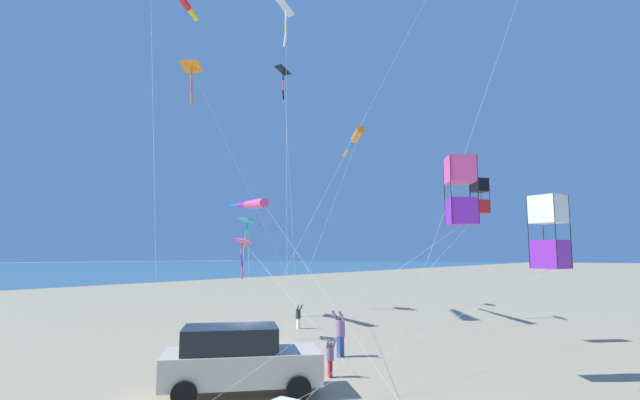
{
  "coord_description": "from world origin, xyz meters",
  "views": [
    {
      "loc": [
        14.09,
        -15.09,
        3.8
      ],
      "look_at": [
        0.37,
        4.99,
        6.7
      ],
      "focal_mm": 26.5,
      "sensor_mm": 36.0,
      "label": 1
    }
  ],
  "objects_px": {
    "person_child_grey_jacket": "(330,355)",
    "kite_delta_rainbow_low_near": "(287,8)",
    "kite_windsock_blue_topmost": "(252,204)",
    "kite_box_teal_far_right": "(461,191)",
    "kite_delta_long_streamer_left": "(192,67)",
    "kite_box_black_fish_shape": "(549,232)",
    "parked_car": "(239,359)",
    "person_adult_flyer": "(340,331)",
    "kite_delta_small_distant": "(284,71)",
    "kite_windsock_checkered_midright": "(354,140)",
    "kite_box_purple_drifting": "(480,196)",
    "kite_delta_magenta_far_left": "(248,221)",
    "person_child_green_jacket": "(298,316)",
    "kite_delta_white_trailing": "(244,242)"
  },
  "relations": [
    {
      "from": "kite_delta_long_streamer_left",
      "to": "kite_box_purple_drifting",
      "type": "distance_m",
      "value": 23.25
    },
    {
      "from": "kite_windsock_blue_topmost",
      "to": "kite_box_black_fish_shape",
      "type": "height_order",
      "value": "kite_windsock_blue_topmost"
    },
    {
      "from": "kite_delta_magenta_far_left",
      "to": "person_child_grey_jacket",
      "type": "bearing_deg",
      "value": -37.11
    },
    {
      "from": "kite_delta_magenta_far_left",
      "to": "kite_delta_rainbow_low_near",
      "type": "distance_m",
      "value": 13.63
    },
    {
      "from": "person_adult_flyer",
      "to": "kite_windsock_blue_topmost",
      "type": "bearing_deg",
      "value": 152.42
    },
    {
      "from": "person_child_grey_jacket",
      "to": "kite_delta_small_distant",
      "type": "distance_m",
      "value": 27.27
    },
    {
      "from": "person_child_grey_jacket",
      "to": "kite_delta_rainbow_low_near",
      "type": "height_order",
      "value": "kite_delta_rainbow_low_near"
    },
    {
      "from": "kite_windsock_blue_topmost",
      "to": "kite_windsock_checkered_midright",
      "type": "height_order",
      "value": "kite_windsock_checkered_midright"
    },
    {
      "from": "person_adult_flyer",
      "to": "person_child_grey_jacket",
      "type": "distance_m",
      "value": 3.1
    },
    {
      "from": "kite_box_teal_far_right",
      "to": "kite_delta_long_streamer_left",
      "type": "height_order",
      "value": "kite_delta_long_streamer_left"
    },
    {
      "from": "person_child_grey_jacket",
      "to": "kite_windsock_checkered_midright",
      "type": "relative_size",
      "value": 0.07
    },
    {
      "from": "kite_windsock_checkered_midright",
      "to": "kite_delta_rainbow_low_near",
      "type": "height_order",
      "value": "kite_delta_rainbow_low_near"
    },
    {
      "from": "kite_windsock_blue_topmost",
      "to": "kite_delta_rainbow_low_near",
      "type": "relative_size",
      "value": 0.85
    },
    {
      "from": "kite_box_black_fish_shape",
      "to": "kite_box_teal_far_right",
      "type": "bearing_deg",
      "value": -177.44
    },
    {
      "from": "kite_windsock_blue_topmost",
      "to": "kite_box_teal_far_right",
      "type": "relative_size",
      "value": 2.35
    },
    {
      "from": "kite_delta_rainbow_low_near",
      "to": "kite_box_black_fish_shape",
      "type": "bearing_deg",
      "value": -24.69
    },
    {
      "from": "person_child_green_jacket",
      "to": "kite_box_teal_far_right",
      "type": "xyz_separation_m",
      "value": [
        10.64,
        -5.65,
        5.18
      ]
    },
    {
      "from": "kite_windsock_blue_topmost",
      "to": "person_child_grey_jacket",
      "type": "bearing_deg",
      "value": -35.86
    },
    {
      "from": "kite_delta_long_streamer_left",
      "to": "kite_delta_rainbow_low_near",
      "type": "bearing_deg",
      "value": -1.7
    },
    {
      "from": "kite_box_purple_drifting",
      "to": "kite_windsock_checkered_midright",
      "type": "bearing_deg",
      "value": 158.72
    },
    {
      "from": "kite_windsock_blue_topmost",
      "to": "parked_car",
      "type": "bearing_deg",
      "value": -48.52
    },
    {
      "from": "kite_delta_magenta_far_left",
      "to": "person_adult_flyer",
      "type": "bearing_deg",
      "value": -30.88
    },
    {
      "from": "kite_delta_white_trailing",
      "to": "kite_box_black_fish_shape",
      "type": "relative_size",
      "value": 1.17
    },
    {
      "from": "kite_delta_long_streamer_left",
      "to": "kite_box_black_fish_shape",
      "type": "distance_m",
      "value": 28.46
    },
    {
      "from": "kite_box_black_fish_shape",
      "to": "kite_delta_small_distant",
      "type": "distance_m",
      "value": 28.0
    },
    {
      "from": "kite_box_teal_far_right",
      "to": "kite_box_black_fish_shape",
      "type": "xyz_separation_m",
      "value": [
        2.46,
        0.11,
        -1.37
      ]
    },
    {
      "from": "kite_box_purple_drifting",
      "to": "kite_delta_small_distant",
      "type": "relative_size",
      "value": 0.72
    },
    {
      "from": "kite_delta_white_trailing",
      "to": "kite_box_black_fish_shape",
      "type": "bearing_deg",
      "value": -5.74
    },
    {
      "from": "parked_car",
      "to": "kite_windsock_checkered_midright",
      "type": "bearing_deg",
      "value": 108.13
    },
    {
      "from": "parked_car",
      "to": "person_adult_flyer",
      "type": "bearing_deg",
      "value": 92.47
    },
    {
      "from": "person_adult_flyer",
      "to": "kite_delta_small_distant",
      "type": "relative_size",
      "value": 0.09
    },
    {
      "from": "kite_delta_long_streamer_left",
      "to": "kite_delta_magenta_far_left",
      "type": "bearing_deg",
      "value": 2.36
    },
    {
      "from": "person_child_green_jacket",
      "to": "kite_delta_small_distant",
      "type": "relative_size",
      "value": 0.07
    },
    {
      "from": "kite_windsock_checkered_midright",
      "to": "kite_box_purple_drifting",
      "type": "distance_m",
      "value": 10.1
    },
    {
      "from": "person_adult_flyer",
      "to": "person_child_green_jacket",
      "type": "xyz_separation_m",
      "value": [
        -5.52,
        4.67,
        -0.29
      ]
    },
    {
      "from": "person_child_green_jacket",
      "to": "kite_windsock_checkered_midright",
      "type": "bearing_deg",
      "value": 78.91
    },
    {
      "from": "person_child_grey_jacket",
      "to": "kite_windsock_blue_topmost",
      "type": "xyz_separation_m",
      "value": [
        -10.33,
        7.47,
        6.15
      ]
    },
    {
      "from": "kite_windsock_blue_topmost",
      "to": "kite_delta_small_distant",
      "type": "height_order",
      "value": "kite_delta_small_distant"
    },
    {
      "from": "kite_box_teal_far_right",
      "to": "kite_delta_rainbow_low_near",
      "type": "height_order",
      "value": "kite_delta_rainbow_low_near"
    },
    {
      "from": "kite_delta_long_streamer_left",
      "to": "kite_delta_rainbow_low_near",
      "type": "height_order",
      "value": "kite_delta_rainbow_low_near"
    },
    {
      "from": "person_child_grey_jacket",
      "to": "kite_delta_white_trailing",
      "type": "distance_m",
      "value": 8.51
    },
    {
      "from": "person_adult_flyer",
      "to": "kite_windsock_checkered_midright",
      "type": "height_order",
      "value": "kite_windsock_checkered_midright"
    },
    {
      "from": "kite_delta_magenta_far_left",
      "to": "kite_box_purple_drifting",
      "type": "xyz_separation_m",
      "value": [
        14.87,
        -0.73,
        0.48
      ]
    },
    {
      "from": "person_child_green_jacket",
      "to": "kite_windsock_blue_topmost",
      "type": "relative_size",
      "value": 0.07
    },
    {
      "from": "person_child_green_jacket",
      "to": "kite_box_purple_drifting",
      "type": "xyz_separation_m",
      "value": [
        9.32,
        1.21,
        5.81
      ]
    },
    {
      "from": "kite_windsock_checkered_midright",
      "to": "kite_delta_magenta_far_left",
      "type": "bearing_deg",
      "value": -158.34
    },
    {
      "from": "kite_delta_small_distant",
      "to": "kite_box_purple_drifting",
      "type": "bearing_deg",
      "value": -21.15
    },
    {
      "from": "kite_windsock_checkered_midright",
      "to": "kite_delta_rainbow_low_near",
      "type": "bearing_deg",
      "value": -134.21
    },
    {
      "from": "kite_windsock_checkered_midright",
      "to": "kite_delta_magenta_far_left",
      "type": "height_order",
      "value": "kite_windsock_checkered_midright"
    },
    {
      "from": "person_adult_flyer",
      "to": "parked_car",
      "type": "bearing_deg",
      "value": -87.53
    }
  ]
}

